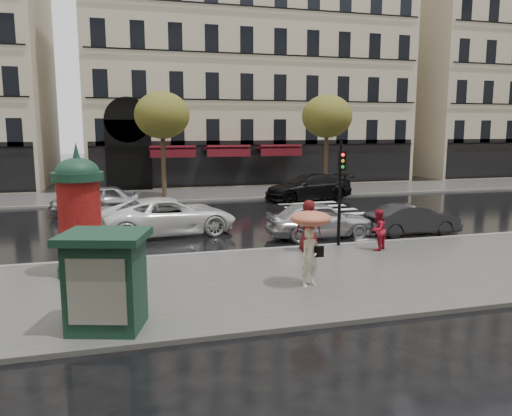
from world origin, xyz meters
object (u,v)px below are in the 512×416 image
object	(u,v)px
morris_column	(80,212)
car_black	(308,187)
car_darkgrey	(413,220)
car_white	(169,216)
woman_red	(378,230)
car_far_silver	(95,200)
woman_umbrella	(311,235)
newsstand	(106,280)
car_silver	(319,219)
traffic_light	(341,182)
man_burgundy	(309,226)

from	to	relation	value
morris_column	car_black	size ratio (longest dim) A/B	0.71
car_darkgrey	car_white	xyz separation A→B (m)	(-9.76, 2.78, 0.13)
woman_red	car_far_silver	world-z (taller)	woman_red
woman_umbrella	car_darkgrey	xyz separation A→B (m)	(6.79, 5.61, -0.89)
newsstand	car_far_silver	world-z (taller)	newsstand
newsstand	car_black	xyz separation A→B (m)	(11.64, 18.00, -0.40)
woman_umbrella	car_silver	distance (m)	6.84
car_white	traffic_light	bearing A→B (deg)	-134.26
morris_column	traffic_light	world-z (taller)	traffic_light
car_far_silver	car_darkgrey	bearing A→B (deg)	54.39
newsstand	car_silver	world-z (taller)	newsstand
morris_column	car_far_silver	distance (m)	11.57
woman_red	traffic_light	world-z (taller)	traffic_light
car_silver	car_white	distance (m)	6.22
morris_column	traffic_light	xyz separation A→B (m)	(8.85, 1.35, 0.51)
man_burgundy	car_white	world-z (taller)	man_burgundy
car_white	car_far_silver	world-z (taller)	car_white
woman_umbrella	woman_red	bearing A→B (deg)	39.89
woman_red	car_black	distance (m)	13.47
morris_column	newsstand	bearing A→B (deg)	-79.81
car_white	woman_red	bearing A→B (deg)	-135.30
car_black	woman_red	bearing A→B (deg)	-17.76
woman_red	morris_column	world-z (taller)	morris_column
woman_red	car_black	size ratio (longest dim) A/B	0.26
man_burgundy	car_black	xyz separation A→B (m)	(4.97, 12.77, -0.23)
morris_column	car_silver	bearing A→B (deg)	20.80
car_white	car_black	size ratio (longest dim) A/B	1.01
traffic_light	car_silver	size ratio (longest dim) A/B	0.90
car_silver	car_black	size ratio (longest dim) A/B	0.79
woman_red	car_far_silver	xyz separation A→B (m)	(-9.96, 11.11, -0.09)
man_burgundy	car_white	bearing A→B (deg)	-33.83
car_far_silver	morris_column	bearing A→B (deg)	-1.33
car_darkgrey	woman_umbrella	bearing A→B (deg)	129.59
woman_umbrella	traffic_light	xyz separation A→B (m)	(2.78, 4.14, 0.96)
traffic_light	car_silver	distance (m)	2.68
morris_column	newsstand	size ratio (longest dim) A/B	1.85
newsstand	car_silver	bearing A→B (deg)	43.69
woman_umbrella	man_burgundy	xyz separation A→B (m)	(1.39, 3.64, -0.50)
car_far_silver	woman_umbrella	bearing A→B (deg)	21.55
woman_umbrella	newsstand	distance (m)	5.53
car_silver	morris_column	bearing A→B (deg)	111.68
car_black	car_far_silver	distance (m)	12.69
woman_red	traffic_light	distance (m)	2.16
woman_umbrella	car_black	xyz separation A→B (m)	(6.36, 16.41, -0.73)
traffic_light	newsstand	bearing A→B (deg)	-144.63
woman_umbrella	man_burgundy	world-z (taller)	woman_umbrella
car_black	man_burgundy	bearing A→B (deg)	-28.12
traffic_light	car_far_silver	xyz separation A→B (m)	(-8.94, 10.16, -1.73)
car_darkgrey	car_white	distance (m)	10.15
woman_red	car_silver	size ratio (longest dim) A/B	0.34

